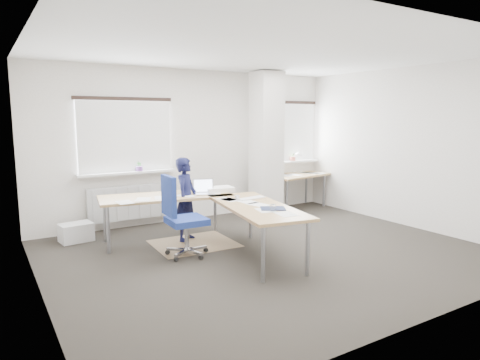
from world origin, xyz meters
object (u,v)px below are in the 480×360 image
desk_main (211,202)px  task_chair (184,234)px  desk_side (297,176)px  person (186,199)px

desk_main → task_chair: (-0.51, -0.15, -0.37)m
desk_main → desk_side: desk_side is taller
desk_main → person: bearing=114.4°
desk_side → task_chair: bearing=-163.5°
desk_main → person: person is taller
desk_main → task_chair: task_chair is taller
task_chair → person: size_ratio=0.88×
desk_main → task_chair: 0.65m
task_chair → person: person is taller
person → desk_side: bearing=-27.3°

